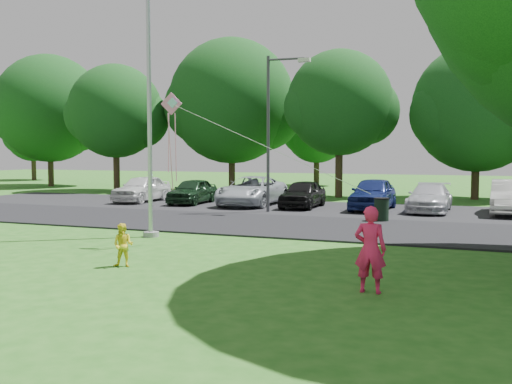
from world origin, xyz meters
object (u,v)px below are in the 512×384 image
(child_yellow, at_px, (123,245))
(kite, at_px, (175,120))
(woman, at_px, (370,249))
(flagpole, at_px, (149,105))
(street_lamp, at_px, (274,119))
(trash_can, at_px, (381,210))

(child_yellow, xyz_separation_m, kite, (-0.31, 3.04, 3.10))
(child_yellow, bearing_deg, kite, 82.21)
(woman, bearing_deg, flagpole, -31.39)
(kite, bearing_deg, flagpole, 132.94)
(street_lamp, bearing_deg, woman, -66.60)
(trash_can, relative_size, kite, 0.14)
(woman, distance_m, child_yellow, 5.86)
(flagpole, xyz_separation_m, trash_can, (6.25, 6.49, -3.69))
(flagpole, height_order, child_yellow, flagpole)
(street_lamp, xyz_separation_m, kite, (0.34, -9.36, -0.52))
(street_lamp, height_order, child_yellow, street_lamp)
(woman, xyz_separation_m, kite, (-6.14, 3.39, 2.77))
(trash_can, bearing_deg, kite, -120.36)
(kite, bearing_deg, street_lamp, 84.05)
(street_lamp, relative_size, trash_can, 7.30)
(child_yellow, bearing_deg, trash_can, 54.92)
(flagpole, xyz_separation_m, kite, (1.66, -1.34, -0.55))
(trash_can, bearing_deg, child_yellow, -111.50)
(woman, height_order, child_yellow, woman)
(street_lamp, distance_m, child_yellow, 12.93)
(flagpole, bearing_deg, kite, -39.02)
(flagpole, relative_size, child_yellow, 9.72)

